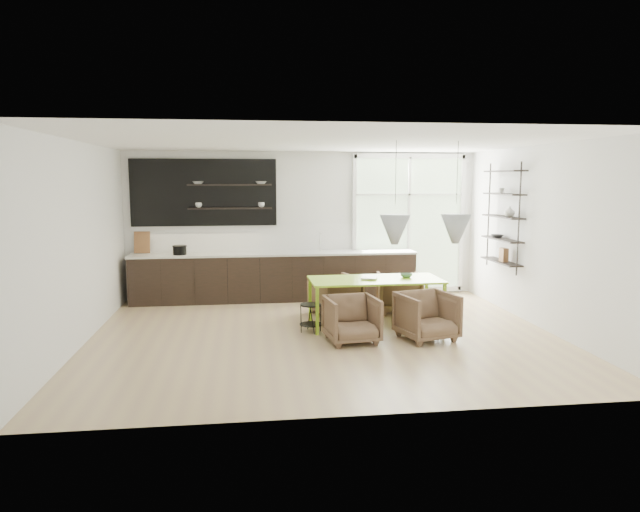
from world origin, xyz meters
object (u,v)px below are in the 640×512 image
(armchair_back_left, at_px, (335,295))
(wire_stool, at_px, (311,314))
(dining_table, at_px, (375,282))
(armchair_front_right, at_px, (427,316))
(armchair_front_left, at_px, (352,319))
(armchair_back_right, at_px, (399,293))

(armchair_back_left, xyz_separation_m, wire_stool, (-0.55, -1.08, -0.06))
(dining_table, xyz_separation_m, armchair_front_right, (0.58, -0.89, -0.36))
(armchair_front_left, bearing_deg, armchair_front_right, -7.62)
(dining_table, xyz_separation_m, armchair_back_left, (-0.52, 0.82, -0.37))
(armchair_back_left, distance_m, armchair_front_left, 1.70)
(dining_table, relative_size, wire_stool, 4.79)
(armchair_back_left, distance_m, armchair_back_right, 1.16)
(armchair_back_right, xyz_separation_m, wire_stool, (-1.71, -1.12, -0.07))
(armchair_front_left, xyz_separation_m, armchair_front_right, (1.13, -0.01, 0.02))
(armchair_back_left, bearing_deg, dining_table, 102.09)
(armchair_back_right, bearing_deg, armchair_front_left, 63.95)
(armchair_front_right, distance_m, wire_stool, 1.77)
(armchair_back_left, xyz_separation_m, armchair_front_right, (1.10, -1.70, 0.00))
(armchair_front_left, xyz_separation_m, wire_stool, (-0.53, 0.62, -0.05))
(armchair_front_left, bearing_deg, armchair_back_left, 81.88)
(armchair_back_left, bearing_deg, wire_stool, 42.18)
(dining_table, distance_m, armchair_front_right, 1.12)
(armchair_back_left, xyz_separation_m, armchair_front_left, (-0.03, -1.70, -0.01))
(armchair_back_left, height_order, armchair_front_left, armchair_back_left)
(armchair_back_left, height_order, armchair_front_right, armchair_front_right)
(armchair_front_left, relative_size, armchair_front_right, 0.96)
(armchair_back_right, distance_m, armchair_front_right, 1.75)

